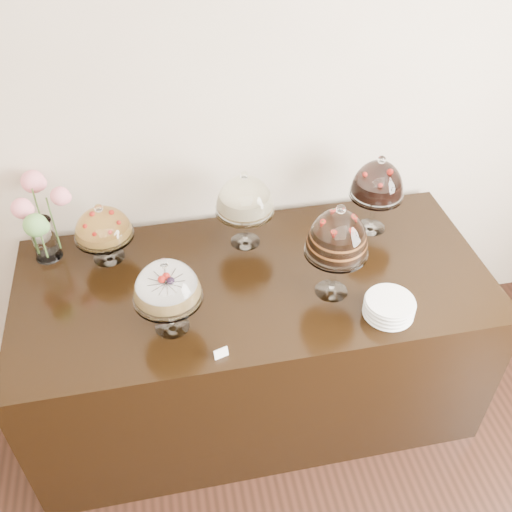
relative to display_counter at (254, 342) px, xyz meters
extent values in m
cube|color=beige|center=(-0.15, 0.55, 1.05)|extent=(5.00, 0.04, 3.00)
cube|color=black|center=(0.00, 0.00, 0.00)|extent=(2.20, 1.00, 0.90)
cone|color=white|center=(-0.40, -0.22, 0.46)|extent=(0.15, 0.15, 0.02)
cylinder|color=white|center=(-0.40, -0.22, 0.55)|extent=(0.03, 0.03, 0.15)
cylinder|color=white|center=(-0.40, -0.22, 0.63)|extent=(0.29, 0.29, 0.01)
cylinder|color=#AD894C|center=(-0.40, -0.22, 0.66)|extent=(0.23, 0.23, 0.06)
sphere|color=red|center=(-0.34, -0.20, 0.70)|extent=(0.02, 0.02, 0.02)
sphere|color=red|center=(-0.44, -0.18, 0.70)|extent=(0.02, 0.02, 0.02)
sphere|color=red|center=(-0.41, -0.28, 0.70)|extent=(0.02, 0.02, 0.02)
sphere|color=white|center=(-0.40, -0.22, 0.81)|extent=(0.04, 0.04, 0.04)
cone|color=white|center=(0.33, -0.15, 0.46)|extent=(0.15, 0.15, 0.02)
cylinder|color=white|center=(0.33, -0.15, 0.58)|extent=(0.03, 0.03, 0.21)
cylinder|color=white|center=(0.33, -0.15, 0.69)|extent=(0.27, 0.27, 0.01)
cylinder|color=black|center=(0.33, -0.15, 0.75)|extent=(0.21, 0.21, 0.11)
sphere|color=red|center=(0.38, -0.13, 0.82)|extent=(0.02, 0.02, 0.02)
sphere|color=red|center=(0.33, -0.09, 0.82)|extent=(0.02, 0.02, 0.02)
sphere|color=red|center=(0.27, -0.13, 0.82)|extent=(0.02, 0.02, 0.02)
sphere|color=red|center=(0.29, -0.20, 0.82)|extent=(0.02, 0.02, 0.02)
sphere|color=red|center=(0.36, -0.20, 0.82)|extent=(0.02, 0.02, 0.02)
sphere|color=white|center=(0.33, -0.15, 0.91)|extent=(0.04, 0.04, 0.04)
cone|color=white|center=(0.01, 0.27, 0.46)|extent=(0.15, 0.15, 0.02)
cylinder|color=white|center=(0.01, 0.27, 0.56)|extent=(0.03, 0.03, 0.17)
cylinder|color=white|center=(0.01, 0.27, 0.65)|extent=(0.29, 0.29, 0.01)
cylinder|color=#F2E6BB|center=(0.01, 0.27, 0.69)|extent=(0.23, 0.23, 0.08)
sphere|color=white|center=(0.01, 0.27, 0.84)|extent=(0.04, 0.04, 0.04)
cone|color=white|center=(0.66, 0.26, 0.46)|extent=(0.15, 0.15, 0.02)
cylinder|color=white|center=(0.66, 0.26, 0.56)|extent=(0.03, 0.03, 0.17)
cylinder|color=white|center=(0.66, 0.26, 0.66)|extent=(0.27, 0.27, 0.01)
cylinder|color=black|center=(0.66, 0.26, 0.70)|extent=(0.21, 0.21, 0.07)
sphere|color=red|center=(0.72, 0.28, 0.75)|extent=(0.02, 0.02, 0.02)
sphere|color=red|center=(0.62, 0.30, 0.75)|extent=(0.02, 0.02, 0.02)
sphere|color=red|center=(0.65, 0.20, 0.75)|extent=(0.02, 0.02, 0.02)
sphere|color=white|center=(0.66, 0.26, 0.85)|extent=(0.04, 0.04, 0.04)
cone|color=white|center=(-0.66, 0.29, 0.46)|extent=(0.15, 0.15, 0.02)
cylinder|color=white|center=(-0.66, 0.29, 0.53)|extent=(0.03, 0.03, 0.11)
cylinder|color=white|center=(-0.66, 0.29, 0.59)|extent=(0.28, 0.28, 0.01)
cylinder|color=#BC8737|center=(-0.66, 0.29, 0.61)|extent=(0.23, 0.23, 0.04)
sphere|color=red|center=(-0.60, 0.30, 0.64)|extent=(0.02, 0.02, 0.02)
sphere|color=red|center=(-0.64, 0.35, 0.64)|extent=(0.02, 0.02, 0.02)
sphere|color=red|center=(-0.70, 0.33, 0.64)|extent=(0.02, 0.02, 0.02)
sphere|color=red|center=(-0.72, 0.27, 0.64)|extent=(0.02, 0.02, 0.02)
sphere|color=red|center=(-0.67, 0.22, 0.64)|extent=(0.02, 0.02, 0.02)
sphere|color=red|center=(-0.61, 0.24, 0.64)|extent=(0.02, 0.02, 0.02)
sphere|color=white|center=(-0.66, 0.29, 0.74)|extent=(0.04, 0.04, 0.04)
cylinder|color=white|center=(-0.94, 0.35, 0.56)|extent=(0.11, 0.11, 0.21)
cylinder|color=#476B2D|center=(-0.88, 0.35, 0.64)|extent=(0.01, 0.01, 0.29)
sphere|color=pink|center=(-0.82, 0.35, 0.78)|extent=(0.09, 0.09, 0.09)
cylinder|color=#476B2D|center=(-0.94, 0.41, 0.65)|extent=(0.01, 0.01, 0.31)
sphere|color=pink|center=(-0.95, 0.47, 0.80)|extent=(0.11, 0.11, 0.11)
cylinder|color=#476B2D|center=(-0.97, 0.35, 0.62)|extent=(0.01, 0.01, 0.26)
sphere|color=pink|center=(-1.00, 0.35, 0.75)|extent=(0.10, 0.10, 0.10)
cylinder|color=#476B2D|center=(-0.94, 0.29, 0.61)|extent=(0.01, 0.01, 0.23)
sphere|color=#5D9548|center=(-0.93, 0.24, 0.72)|extent=(0.11, 0.11, 0.11)
cylinder|color=white|center=(0.53, -0.34, 0.45)|extent=(0.21, 0.21, 0.01)
cylinder|color=white|center=(0.53, -0.34, 0.47)|extent=(0.20, 0.20, 0.01)
cylinder|color=white|center=(0.53, -0.34, 0.48)|extent=(0.21, 0.21, 0.01)
cylinder|color=white|center=(0.53, -0.34, 0.49)|extent=(0.20, 0.20, 0.01)
cylinder|color=white|center=(0.53, -0.34, 0.50)|extent=(0.21, 0.21, 0.01)
cylinder|color=white|center=(0.53, -0.34, 0.51)|extent=(0.20, 0.20, 0.01)
cylinder|color=white|center=(0.53, -0.34, 0.52)|extent=(0.21, 0.21, 0.01)
cylinder|color=white|center=(0.53, -0.34, 0.53)|extent=(0.20, 0.20, 0.01)
cube|color=white|center=(-0.22, -0.43, 0.47)|extent=(0.06, 0.03, 0.04)
cube|color=white|center=(0.53, -0.42, 0.47)|extent=(0.06, 0.02, 0.04)
camera|label=1|loc=(-0.37, -1.90, 2.27)|focal=40.00mm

